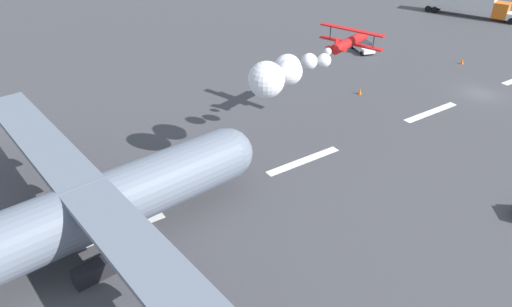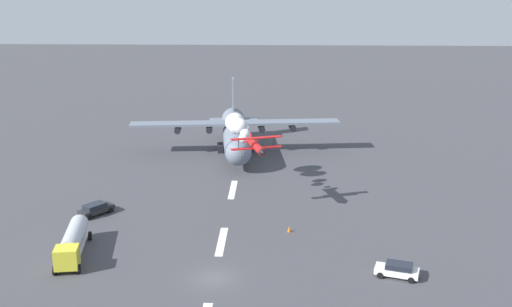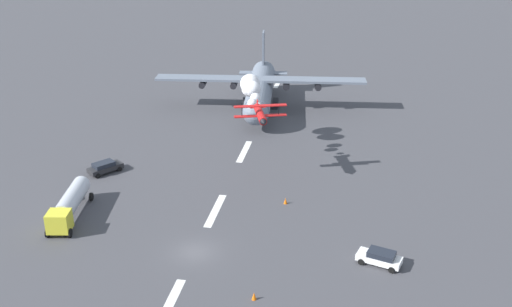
{
  "view_description": "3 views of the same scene",
  "coord_description": "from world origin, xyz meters",
  "views": [
    {
      "loc": [
        50.99,
        27.87,
        23.14
      ],
      "look_at": [
        32.3,
        0.0,
        2.6
      ],
      "focal_mm": 32.9,
      "sensor_mm": 36.0,
      "label": 1
    },
    {
      "loc": [
        -56.43,
        -6.35,
        29.69
      ],
      "look_at": [
        18.99,
        -3.64,
        7.8
      ],
      "focal_mm": 43.04,
      "sensor_mm": 36.0,
      "label": 2
    },
    {
      "loc": [
        -50.51,
        -15.15,
        33.57
      ],
      "look_at": [
        18.75,
        -3.16,
        3.41
      ],
      "focal_mm": 41.53,
      "sensor_mm": 36.0,
      "label": 3
    }
  ],
  "objects": [
    {
      "name": "ground_plane",
      "position": [
        0.0,
        0.0,
        0.0
      ],
      "size": [
        440.0,
        440.0,
        0.0
      ],
      "primitive_type": "plane",
      "color": "#424247",
      "rests_on": "ground"
    },
    {
      "name": "runway_stripe_5",
      "position": [
        9.0,
        0.0,
        0.01
      ],
      "size": [
        8.0,
        0.9,
        0.01
      ],
      "primitive_type": "cube",
      "color": "white",
      "rests_on": "ground"
    },
    {
      "name": "runway_stripe_6",
      "position": [
        27.01,
        0.0,
        0.01
      ],
      "size": [
        8.0,
        0.9,
        0.01
      ],
      "primitive_type": "cube",
      "color": "white",
      "rests_on": "ground"
    },
    {
      "name": "runway_stripe_7",
      "position": [
        45.02,
        0.0,
        0.01
      ],
      "size": [
        8.0,
        0.9,
        0.01
      ],
      "primitive_type": "cube",
      "color": "white",
      "rests_on": "ground"
    },
    {
      "name": "runway_stripe_8",
      "position": [
        63.03,
        0.0,
        0.01
      ],
      "size": [
        8.0,
        0.9,
        0.01
      ],
      "primitive_type": "cube",
      "color": "white",
      "rests_on": "ground"
    },
    {
      "name": "cargo_transport_plane",
      "position": [
        45.32,
        0.79,
        3.53
      ],
      "size": [
        25.61,
        36.24,
        11.48
      ],
      "color": "slate",
      "rests_on": "ground"
    },
    {
      "name": "stunt_biplane_red",
      "position": [
        28.21,
        -0.94,
        8.93
      ],
      "size": [
        17.2,
        8.32,
        2.92
      ],
      "color": "red"
    },
    {
      "name": "fuel_tanker_truck",
      "position": [
        4.52,
        15.95,
        1.75
      ],
      "size": [
        10.07,
        4.16,
        2.9
      ],
      "color": "yellow",
      "rests_on": "ground"
    },
    {
      "name": "followme_car_yellow",
      "position": [
        0.93,
        -18.78,
        0.81
      ],
      "size": [
        3.04,
        4.74,
        1.52
      ],
      "color": "white",
      "rests_on": "ground"
    },
    {
      "name": "airport_staff_sedan",
      "position": [
        16.77,
        16.98,
        0.81
      ],
      "size": [
        4.72,
        4.25,
        1.52
      ],
      "color": "#262628",
      "rests_on": "ground"
    },
    {
      "name": "traffic_cone_far",
      "position": [
        12.12,
        -7.91,
        0.38
      ],
      "size": [
        0.44,
        0.44,
        0.75
      ],
      "primitive_type": "cone",
      "color": "orange",
      "rests_on": "ground"
    }
  ]
}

